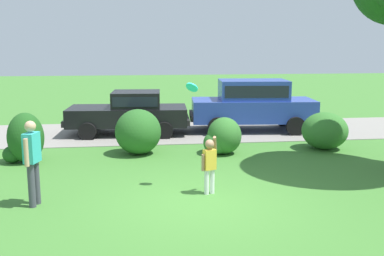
{
  "coord_description": "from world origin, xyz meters",
  "views": [
    {
      "loc": [
        -1.31,
        -8.85,
        3.21
      ],
      "look_at": [
        0.13,
        2.56,
        1.1
      ],
      "focal_mm": 42.62,
      "sensor_mm": 36.0,
      "label": 1
    }
  ],
  "objects": [
    {
      "name": "parked_sedan",
      "position": [
        -1.48,
        7.52,
        0.85
      ],
      "size": [
        4.5,
        2.29,
        1.56
      ],
      "color": "black",
      "rests_on": "ground"
    },
    {
      "name": "shrub_centre",
      "position": [
        1.25,
        4.18,
        0.5
      ],
      "size": [
        1.15,
        1.13,
        1.09
      ],
      "color": "#33702B",
      "rests_on": "ground"
    },
    {
      "name": "child_thrower",
      "position": [
        0.26,
        0.56,
        0.72
      ],
      "size": [
        0.39,
        0.36,
        1.29
      ],
      "color": "white",
      "rests_on": "ground"
    },
    {
      "name": "ground_plane",
      "position": [
        0.0,
        0.0,
        0.0
      ],
      "size": [
        80.0,
        80.0,
        0.0
      ],
      "primitive_type": "plane",
      "color": "#3D752D"
    },
    {
      "name": "shrub_centre_right",
      "position": [
        4.51,
        4.44,
        0.54
      ],
      "size": [
        1.41,
        1.4,
        1.15
      ],
      "color": "#33702B",
      "rests_on": "ground"
    },
    {
      "name": "shrub_near_tree",
      "position": [
        -4.35,
        3.88,
        0.65
      ],
      "size": [
        1.13,
        1.01,
        1.38
      ],
      "color": "#1E511C",
      "rests_on": "ground"
    },
    {
      "name": "frisbee",
      "position": [
        -0.06,
        1.07,
        2.29
      ],
      "size": [
        0.33,
        0.24,
        0.3
      ],
      "color": "#1EB7B2"
    },
    {
      "name": "driveway_strip",
      "position": [
        0.0,
        7.75,
        0.01
      ],
      "size": [
        28.0,
        4.4,
        0.02
      ],
      "primitive_type": "cube",
      "color": "gray",
      "rests_on": "ground"
    },
    {
      "name": "adult_onlooker",
      "position": [
        -3.36,
        0.28,
        0.98
      ],
      "size": [
        0.31,
        0.51,
        1.74
      ],
      "color": "#3F3F4C",
      "rests_on": "ground"
    },
    {
      "name": "parked_suv",
      "position": [
        3.05,
        7.59,
        1.08
      ],
      "size": [
        4.84,
        2.4,
        1.92
      ],
      "color": "#28429E",
      "rests_on": "ground"
    },
    {
      "name": "shrub_centre_left",
      "position": [
        -1.24,
        4.46,
        0.67
      ],
      "size": [
        1.36,
        1.36,
        1.34
      ],
      "color": "#286023",
      "rests_on": "ground"
    }
  ]
}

